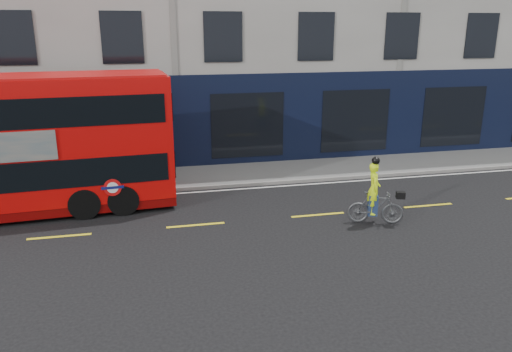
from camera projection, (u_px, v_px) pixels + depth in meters
name	position (u px, v px, depth m)	size (l,w,h in m)	color
ground	(201.00, 245.00, 14.07)	(120.00, 120.00, 0.00)	black
pavement	(182.00, 178.00, 20.12)	(60.00, 3.00, 0.12)	slate
kerb	(186.00, 189.00, 18.72)	(60.00, 0.12, 0.13)	gray
road_edge_line	(186.00, 193.00, 18.46)	(58.00, 0.10, 0.01)	silver
lane_dashes	(196.00, 225.00, 15.47)	(58.00, 0.12, 0.01)	yellow
cyclist	(375.00, 202.00, 15.44)	(1.79, 1.01, 2.15)	#4F5154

